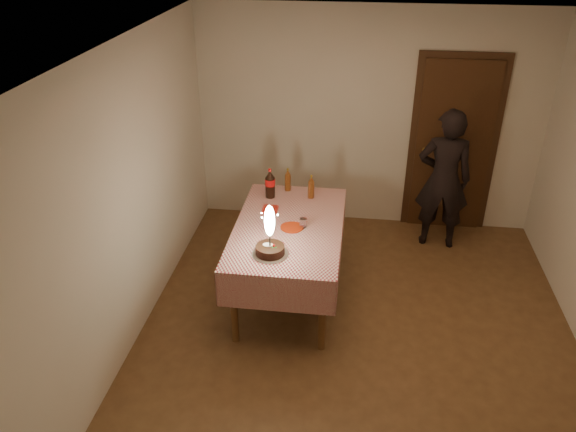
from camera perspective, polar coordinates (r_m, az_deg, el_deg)
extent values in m
cube|color=brown|center=(5.35, 6.93, -11.89)|extent=(4.00, 4.50, 0.01)
cube|color=beige|center=(6.69, 8.09, 9.57)|extent=(4.00, 0.04, 2.60)
cube|color=beige|center=(4.99, -15.71, 1.87)|extent=(0.04, 4.50, 2.60)
cube|color=silver|center=(4.17, 9.09, 16.39)|extent=(4.00, 4.50, 0.04)
cube|color=#472814|center=(6.84, 16.37, 6.66)|extent=(0.85, 0.05, 2.05)
sphere|color=#B28C33|center=(6.76, 13.71, 6.52)|extent=(0.06, 0.06, 0.06)
cube|color=brown|center=(5.36, 0.07, -1.26)|extent=(0.90, 1.60, 0.04)
cylinder|color=brown|center=(5.04, -5.51, -9.15)|extent=(0.07, 0.07, 0.77)
cylinder|color=brown|center=(4.94, 3.48, -9.91)|extent=(0.07, 0.07, 0.77)
cylinder|color=brown|center=(6.24, -2.60, -0.86)|extent=(0.07, 0.07, 0.77)
cylinder|color=brown|center=(6.17, 4.56, -1.33)|extent=(0.07, 0.07, 0.77)
cube|color=silver|center=(5.34, 0.07, -1.02)|extent=(1.02, 1.72, 0.01)
cube|color=silver|center=(4.73, -1.29, -7.99)|extent=(1.02, 0.01, 0.34)
cube|color=silver|center=(6.17, 1.10, 1.47)|extent=(1.02, 0.01, 0.34)
cube|color=silver|center=(5.51, -5.14, -2.26)|extent=(0.01, 1.72, 0.34)
cube|color=silver|center=(5.40, 5.39, -2.99)|extent=(0.01, 1.72, 0.34)
cylinder|color=white|center=(4.91, -1.83, -3.84)|extent=(0.32, 0.32, 0.01)
cylinder|color=black|center=(4.89, -1.84, -3.44)|extent=(0.25, 0.25, 0.08)
cylinder|color=white|center=(4.88, -2.05, -2.92)|extent=(0.07, 0.07, 0.00)
sphere|color=red|center=(4.85, -1.46, -3.02)|extent=(0.02, 0.02, 0.02)
cube|color=#19721E|center=(4.84, -1.30, -3.20)|extent=(0.02, 0.01, 0.00)
cube|color=#19721E|center=(4.84, -1.60, -3.21)|extent=(0.01, 0.02, 0.00)
cylinder|color=#262628|center=(4.84, -1.85, -2.45)|extent=(0.01, 0.01, 0.12)
ellipsoid|color=#FFF2BF|center=(4.74, -1.89, -0.49)|extent=(0.09, 0.09, 0.29)
sphere|color=white|center=(4.80, -1.87, -1.63)|extent=(0.04, 0.04, 0.04)
cylinder|color=#B62A0C|center=(5.30, 0.40, -1.17)|extent=(0.22, 0.22, 0.01)
cylinder|color=#A70B10|center=(5.43, -1.87, 0.19)|extent=(0.08, 0.08, 0.10)
cylinder|color=silver|center=(5.29, 1.55, -0.71)|extent=(0.07, 0.07, 0.09)
cube|color=red|center=(5.61, -1.82, 0.72)|extent=(0.15, 0.15, 0.02)
cylinder|color=black|center=(5.82, -1.82, 2.92)|extent=(0.10, 0.10, 0.22)
cylinder|color=red|center=(5.80, -1.83, 3.46)|extent=(0.10, 0.10, 0.07)
cone|color=black|center=(5.76, -1.85, 4.27)|extent=(0.10, 0.10, 0.08)
cylinder|color=red|center=(5.74, -1.85, 4.67)|extent=(0.03, 0.03, 0.02)
cylinder|color=#602F10|center=(5.97, -0.02, 3.40)|extent=(0.06, 0.06, 0.18)
cone|color=#602F10|center=(5.92, -0.02, 4.45)|extent=(0.06, 0.06, 0.06)
cylinder|color=olive|center=(5.90, -0.02, 4.76)|extent=(0.02, 0.02, 0.02)
cylinder|color=#602F10|center=(5.82, 2.37, 2.68)|extent=(0.06, 0.06, 0.18)
cone|color=#602F10|center=(5.77, 2.39, 3.75)|extent=(0.06, 0.06, 0.06)
cylinder|color=olive|center=(5.75, 2.40, 4.06)|extent=(0.02, 0.02, 0.02)
imported|color=black|center=(6.49, 15.52, 3.59)|extent=(0.62, 0.43, 1.64)
cube|color=black|center=(6.40, 16.14, 8.79)|extent=(0.13, 0.10, 0.10)
cylinder|color=black|center=(6.47, 16.10, 9.02)|extent=(0.08, 0.08, 0.08)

